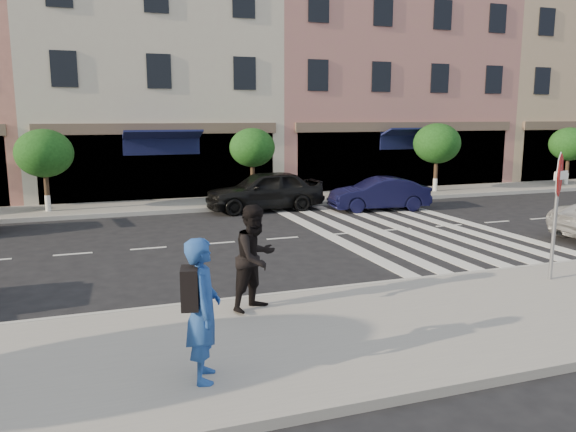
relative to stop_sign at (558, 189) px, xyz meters
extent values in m
plane|color=black|center=(-5.99, 2.55, -2.16)|extent=(120.00, 120.00, 0.00)
cube|color=gray|center=(-5.99, -1.20, -2.08)|extent=(60.00, 4.50, 0.15)
cube|color=gray|center=(-5.99, 13.55, -2.08)|extent=(60.00, 3.00, 0.15)
cube|color=beige|center=(-6.49, 19.55, 3.34)|extent=(11.00, 9.00, 11.00)
cube|color=#B16C69|center=(5.51, 19.55, 4.34)|extent=(13.00, 9.00, 13.00)
cube|color=tan|center=(18.01, 19.55, 3.84)|extent=(12.00, 9.00, 12.00)
cylinder|color=#473323|center=(-10.99, 13.35, -1.21)|extent=(0.18, 0.18, 1.60)
cylinder|color=silver|center=(-10.99, 13.35, -1.71)|extent=(0.20, 0.20, 0.60)
ellipsoid|color=#154012|center=(-10.99, 13.35, 0.17)|extent=(2.10, 2.10, 1.79)
cylinder|color=#473323|center=(-2.99, 13.35, -1.15)|extent=(0.18, 0.18, 1.71)
cylinder|color=silver|center=(-2.99, 13.35, -1.71)|extent=(0.20, 0.20, 0.60)
ellipsoid|color=#154012|center=(-2.99, 13.35, 0.22)|extent=(1.90, 1.90, 1.62)
cylinder|color=#473323|center=(6.01, 13.35, -1.18)|extent=(0.18, 0.18, 1.65)
cylinder|color=silver|center=(6.01, 13.35, -1.71)|extent=(0.20, 0.20, 0.60)
ellipsoid|color=#154012|center=(6.01, 13.35, 0.25)|extent=(2.20, 2.20, 1.87)
cylinder|color=#473323|center=(14.01, 13.35, -1.24)|extent=(0.18, 0.18, 1.54)
cylinder|color=silver|center=(14.01, 13.35, -1.71)|extent=(0.20, 0.20, 0.60)
ellipsoid|color=#154012|center=(14.01, 13.35, 0.08)|extent=(2.00, 2.00, 1.70)
cylinder|color=gray|center=(0.00, 0.02, -0.74)|extent=(0.10, 0.10, 2.53)
cylinder|color=white|center=(0.00, 0.01, 0.29)|extent=(0.95, 0.29, 0.99)
cylinder|color=#9E1411|center=(0.00, -0.01, 0.29)|extent=(0.89, 0.29, 0.92)
cube|color=white|center=(0.00, -0.04, 0.29)|extent=(0.50, 0.17, 0.18)
imported|color=#1F4691|center=(-8.10, -2.15, -1.02)|extent=(0.61, 0.80, 1.98)
imported|color=black|center=(-6.65, 0.32, -1.02)|extent=(1.20, 1.13, 1.97)
imported|color=black|center=(-3.00, 11.65, -1.37)|extent=(4.71, 2.05, 1.58)
imported|color=black|center=(1.29, 10.20, -1.51)|extent=(4.06, 1.85, 1.29)
camera|label=1|loc=(-9.41, -9.29, 1.55)|focal=35.00mm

